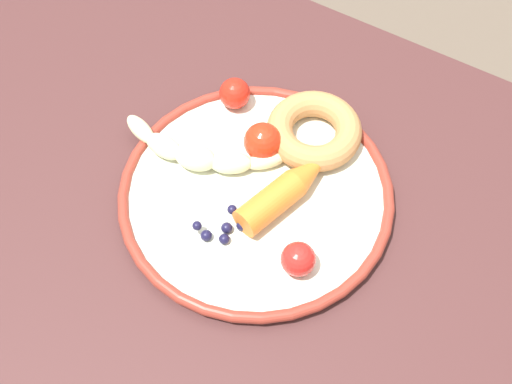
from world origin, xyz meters
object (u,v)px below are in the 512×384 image
tomato_far (298,259)px  plate (256,193)px  blueberry_pile (224,228)px  tomato_mid (235,93)px  banana (198,153)px  carrot_orange (287,190)px  donut (314,131)px  tomato_near (263,141)px  dining_table (204,251)px

tomato_far → plate: bearing=-33.6°
plate → blueberry_pile: size_ratio=6.37×
plate → tomato_mid: (0.09, -0.09, 0.02)m
plate → banana: (0.08, -0.00, 0.02)m
banana → tomato_far: 0.17m
carrot_orange → tomato_mid: tomato_mid is taller
carrot_orange → blueberry_pile: bearing=63.5°
donut → tomato_mid: tomato_mid is taller
carrot_orange → donut: carrot_orange is taller
carrot_orange → blueberry_pile: (0.03, 0.07, -0.01)m
carrot_orange → tomato_near: size_ratio=3.04×
donut → tomato_mid: size_ratio=2.95×
carrot_orange → tomato_far: bearing=127.7°
dining_table → tomato_mid: 0.19m
dining_table → tomato_far: 0.18m
banana → blueberry_pile: size_ratio=4.10×
tomato_near → carrot_orange: bearing=144.3°
banana → tomato_far: bearing=160.0°
dining_table → banana: 0.14m
dining_table → plate: 0.13m
banana → blueberry_pile: (-0.07, 0.06, -0.01)m
plate → carrot_orange: 0.04m
dining_table → tomato_far: (-0.13, 0.01, 0.13)m
donut → tomato_mid: bearing=1.5°
dining_table → tomato_far: size_ratio=29.01×
dining_table → donut: (-0.06, -0.14, 0.13)m
carrot_orange → donut: (0.01, -0.09, -0.00)m
tomato_near → tomato_far: tomato_near is taller
dining_table → tomato_near: 0.16m
plate → tomato_near: tomato_near is taller
tomato_near → tomato_far: 0.15m
plate → tomato_far: (-0.08, 0.05, 0.02)m
blueberry_pile → tomato_near: size_ratio=1.10×
plate → tomato_near: 0.06m
banana → donut: bearing=-135.9°
plate → tomato_far: 0.10m
tomato_near → tomato_mid: tomato_near is taller
dining_table → blueberry_pile: (-0.04, 0.01, 0.12)m
dining_table → tomato_far: tomato_far is taller
carrot_orange → blueberry_pile: carrot_orange is taller
dining_table → blueberry_pile: blueberry_pile is taller
plate → banana: bearing=-2.7°
dining_table → banana: (0.03, -0.05, 0.12)m
carrot_orange → dining_table: bearing=35.9°
plate → blueberry_pile: blueberry_pile is taller
blueberry_pile → tomato_near: 0.11m
dining_table → tomato_near: bearing=-105.0°
tomato_near → donut: bearing=-129.5°
dining_table → plate: plate is taller
tomato_mid → banana: bearing=95.6°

